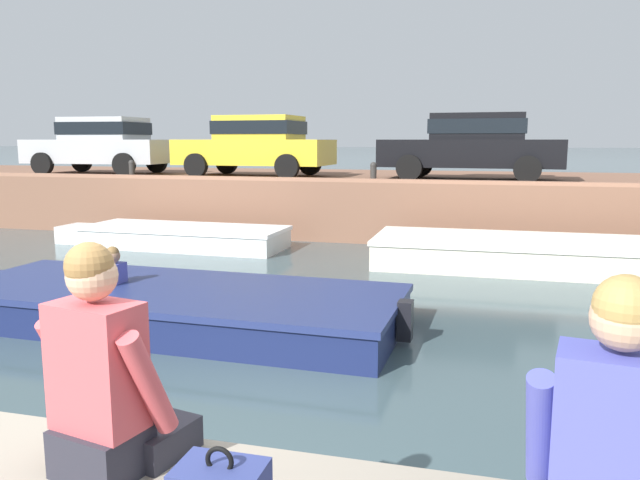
{
  "coord_description": "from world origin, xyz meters",
  "views": [
    {
      "loc": [
        1.84,
        -2.44,
        2.3
      ],
      "look_at": [
        0.13,
        3.89,
        1.25
      ],
      "focal_mm": 35.0,
      "sensor_mm": 36.0,
      "label": 1
    }
  ],
  "objects_px": {
    "boat_moored_west_white": "(176,236)",
    "person_seated_right": "(107,383)",
    "car_centre_black": "(473,144)",
    "boat_moored_central_cream": "(553,255)",
    "car_left_inner_yellow": "(256,143)",
    "mooring_bollard_mid": "(373,171)",
    "bottle_drink": "(104,468)",
    "motorboat_passing": "(154,304)",
    "mooring_bollard_west": "(132,168)",
    "car_leftmost_silver": "(102,143)",
    "person_seated_middle": "(613,455)"
  },
  "relations": [
    {
      "from": "person_seated_right",
      "to": "person_seated_middle",
      "type": "height_order",
      "value": "same"
    },
    {
      "from": "person_seated_middle",
      "to": "motorboat_passing",
      "type": "bearing_deg",
      "value": 132.45
    },
    {
      "from": "car_left_inner_yellow",
      "to": "person_seated_right",
      "type": "relative_size",
      "value": 4.16
    },
    {
      "from": "boat_moored_central_cream",
      "to": "bottle_drink",
      "type": "xyz_separation_m",
      "value": [
        -2.58,
        -9.75,
        0.78
      ]
    },
    {
      "from": "mooring_bollard_mid",
      "to": "person_seated_right",
      "type": "bearing_deg",
      "value": -85.07
    },
    {
      "from": "person_seated_middle",
      "to": "car_left_inner_yellow",
      "type": "bearing_deg",
      "value": 115.14
    },
    {
      "from": "boat_moored_west_white",
      "to": "bottle_drink",
      "type": "relative_size",
      "value": 25.77
    },
    {
      "from": "car_centre_black",
      "to": "bottle_drink",
      "type": "xyz_separation_m",
      "value": [
        -1.03,
        -13.34,
        -1.18
      ]
    },
    {
      "from": "person_seated_middle",
      "to": "mooring_bollard_west",
      "type": "bearing_deg",
      "value": 127.26
    },
    {
      "from": "mooring_bollard_mid",
      "to": "bottle_drink",
      "type": "relative_size",
      "value": 2.18
    },
    {
      "from": "car_left_inner_yellow",
      "to": "person_seated_right",
      "type": "bearing_deg",
      "value": -71.75
    },
    {
      "from": "boat_moored_west_white",
      "to": "car_left_inner_yellow",
      "type": "relative_size",
      "value": 1.31
    },
    {
      "from": "car_leftmost_silver",
      "to": "motorboat_passing",
      "type": "bearing_deg",
      "value": -53.05
    },
    {
      "from": "boat_moored_west_white",
      "to": "mooring_bollard_west",
      "type": "xyz_separation_m",
      "value": [
        -2.07,
        1.7,
        1.38
      ]
    },
    {
      "from": "person_seated_right",
      "to": "boat_moored_central_cream",
      "type": "bearing_deg",
      "value": 74.52
    },
    {
      "from": "motorboat_passing",
      "to": "car_left_inner_yellow",
      "type": "distance_m",
      "value": 8.82
    },
    {
      "from": "car_leftmost_silver",
      "to": "bottle_drink",
      "type": "height_order",
      "value": "car_leftmost_silver"
    },
    {
      "from": "person_seated_right",
      "to": "bottle_drink",
      "type": "xyz_separation_m",
      "value": [
        0.07,
        -0.15,
        -0.28
      ]
    },
    {
      "from": "boat_moored_west_white",
      "to": "person_seated_right",
      "type": "relative_size",
      "value": 5.45
    },
    {
      "from": "boat_moored_west_white",
      "to": "car_centre_black",
      "type": "bearing_deg",
      "value": 27.49
    },
    {
      "from": "mooring_bollard_west",
      "to": "person_seated_right",
      "type": "xyz_separation_m",
      "value": [
        7.09,
        -11.7,
        -0.29
      ]
    },
    {
      "from": "car_centre_black",
      "to": "boat_moored_central_cream",
      "type": "bearing_deg",
      "value": -66.61
    },
    {
      "from": "car_left_inner_yellow",
      "to": "person_seated_right",
      "type": "distance_m",
      "value": 13.91
    },
    {
      "from": "mooring_bollard_mid",
      "to": "bottle_drink",
      "type": "xyz_separation_m",
      "value": [
        1.08,
        -11.85,
        -0.57
      ]
    },
    {
      "from": "bottle_drink",
      "to": "mooring_bollard_west",
      "type": "bearing_deg",
      "value": 121.15
    },
    {
      "from": "motorboat_passing",
      "to": "boat_moored_west_white",
      "type": "bearing_deg",
      "value": 115.16
    },
    {
      "from": "boat_moored_central_cream",
      "to": "car_left_inner_yellow",
      "type": "distance_m",
      "value": 8.11
    },
    {
      "from": "boat_moored_west_white",
      "to": "bottle_drink",
      "type": "xyz_separation_m",
      "value": [
        5.1,
        -10.15,
        0.81
      ]
    },
    {
      "from": "person_seated_right",
      "to": "bottle_drink",
      "type": "relative_size",
      "value": 4.73
    },
    {
      "from": "motorboat_passing",
      "to": "car_left_inner_yellow",
      "type": "relative_size",
      "value": 1.74
    },
    {
      "from": "boat_moored_central_cream",
      "to": "mooring_bollard_mid",
      "type": "height_order",
      "value": "mooring_bollard_mid"
    },
    {
      "from": "car_leftmost_silver",
      "to": "mooring_bollard_mid",
      "type": "xyz_separation_m",
      "value": [
        7.89,
        -1.49,
        -0.61
      ]
    },
    {
      "from": "car_leftmost_silver",
      "to": "person_seated_middle",
      "type": "height_order",
      "value": "car_leftmost_silver"
    },
    {
      "from": "motorboat_passing",
      "to": "person_seated_right",
      "type": "relative_size",
      "value": 7.25
    },
    {
      "from": "motorboat_passing",
      "to": "person_seated_middle",
      "type": "relative_size",
      "value": 7.25
    },
    {
      "from": "car_left_inner_yellow",
      "to": "mooring_bollard_west",
      "type": "distance_m",
      "value": 3.18
    },
    {
      "from": "boat_moored_west_white",
      "to": "person_seated_right",
      "type": "height_order",
      "value": "person_seated_right"
    },
    {
      "from": "boat_moored_central_cream",
      "to": "car_left_inner_yellow",
      "type": "xyz_separation_m",
      "value": [
        -7.0,
        3.59,
        1.95
      ]
    },
    {
      "from": "boat_moored_central_cream",
      "to": "motorboat_passing",
      "type": "distance_m",
      "value": 7.11
    },
    {
      "from": "car_centre_black",
      "to": "mooring_bollard_mid",
      "type": "distance_m",
      "value": 2.65
    },
    {
      "from": "car_centre_black",
      "to": "car_left_inner_yellow",
      "type": "bearing_deg",
      "value": 179.99
    },
    {
      "from": "boat_moored_west_white",
      "to": "boat_moored_central_cream",
      "type": "bearing_deg",
      "value": -2.98
    },
    {
      "from": "mooring_bollard_west",
      "to": "person_seated_right",
      "type": "bearing_deg",
      "value": -58.78
    },
    {
      "from": "motorboat_passing",
      "to": "person_seated_right",
      "type": "xyz_separation_m",
      "value": [
        2.57,
        -4.77,
        1.08
      ]
    },
    {
      "from": "boat_moored_west_white",
      "to": "car_left_inner_yellow",
      "type": "height_order",
      "value": "car_left_inner_yellow"
    },
    {
      "from": "mooring_bollard_west",
      "to": "car_leftmost_silver",
      "type": "bearing_deg",
      "value": 140.56
    },
    {
      "from": "motorboat_passing",
      "to": "mooring_bollard_west",
      "type": "bearing_deg",
      "value": 123.13
    },
    {
      "from": "boat_moored_west_white",
      "to": "car_centre_black",
      "type": "relative_size",
      "value": 1.23
    },
    {
      "from": "car_leftmost_silver",
      "to": "person_seated_right",
      "type": "bearing_deg",
      "value": -55.98
    },
    {
      "from": "boat_moored_west_white",
      "to": "motorboat_passing",
      "type": "relative_size",
      "value": 0.75
    }
  ]
}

